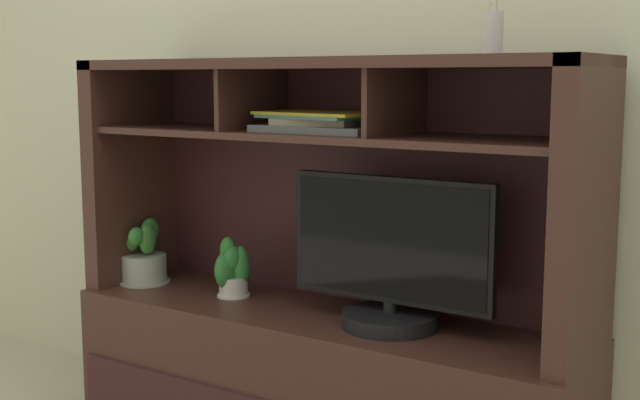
# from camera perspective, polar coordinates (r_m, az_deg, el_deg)

# --- Properties ---
(media_console) EXTENTS (1.58, 0.47, 1.19)m
(media_console) POSITION_cam_1_polar(r_m,az_deg,el_deg) (2.50, 0.10, -9.41)
(media_console) COLOR #3D231C
(media_console) RESTS_ON ground
(tv_monitor) EXTENTS (0.61, 0.27, 0.42)m
(tv_monitor) POSITION_cam_1_polar(r_m,az_deg,el_deg) (2.29, 4.83, -4.40)
(tv_monitor) COLOR black
(tv_monitor) RESTS_ON media_console
(potted_orchid) EXTENTS (0.11, 0.12, 0.19)m
(potted_orchid) POSITION_cam_1_polar(r_m,az_deg,el_deg) (2.64, -5.97, -4.74)
(potted_orchid) COLOR beige
(potted_orchid) RESTS_ON media_console
(potted_fern) EXTENTS (0.17, 0.17, 0.21)m
(potted_fern) POSITION_cam_1_polar(r_m,az_deg,el_deg) (2.86, -11.97, -4.08)
(potted_fern) COLOR #959D91
(potted_fern) RESTS_ON media_console
(magazine_stack_left) EXTENTS (0.38, 0.26, 0.06)m
(magazine_stack_left) POSITION_cam_1_polar(r_m,az_deg,el_deg) (2.38, 0.19, 5.34)
(magazine_stack_left) COLOR slate
(magazine_stack_left) RESTS_ON media_console
(diffuser_bottle) EXTENTS (0.05, 0.05, 0.29)m
(diffuser_bottle) POSITION_cam_1_polar(r_m,az_deg,el_deg) (2.14, 11.75, 11.23)
(diffuser_bottle) COLOR #B6B1B0
(diffuser_bottle) RESTS_ON media_console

